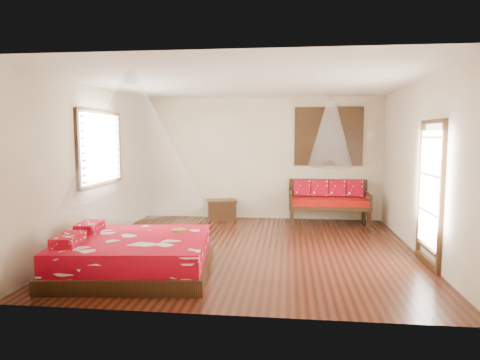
# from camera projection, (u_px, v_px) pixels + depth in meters

# --- Properties ---
(room) EXTENTS (5.54, 5.54, 2.84)m
(room) POSITION_uv_depth(u_px,v_px,m) (251.00, 167.00, 7.17)
(room) COLOR black
(room) RESTS_ON ground
(bed) EXTENTS (2.27, 2.10, 0.64)m
(bed) POSITION_uv_depth(u_px,v_px,m) (134.00, 255.00, 6.01)
(bed) COLOR black
(bed) RESTS_ON floor
(daybed) EXTENTS (1.74, 0.77, 0.94)m
(daybed) POSITION_uv_depth(u_px,v_px,m) (329.00, 199.00, 9.44)
(daybed) COLOR black
(daybed) RESTS_ON floor
(storage_chest) EXTENTS (0.76, 0.63, 0.46)m
(storage_chest) POSITION_uv_depth(u_px,v_px,m) (222.00, 209.00, 9.81)
(storage_chest) COLOR black
(storage_chest) RESTS_ON floor
(shutter_panel) EXTENTS (1.52, 0.06, 1.32)m
(shutter_panel) POSITION_uv_depth(u_px,v_px,m) (329.00, 137.00, 9.63)
(shutter_panel) COLOR black
(shutter_panel) RESTS_ON wall_back
(window_left) EXTENTS (0.10, 1.74, 1.34)m
(window_left) POSITION_uv_depth(u_px,v_px,m) (101.00, 148.00, 7.64)
(window_left) COLOR black
(window_left) RESTS_ON wall_left
(glazed_door) EXTENTS (0.08, 1.02, 2.16)m
(glazed_door) POSITION_uv_depth(u_px,v_px,m) (430.00, 194.00, 6.31)
(glazed_door) COLOR black
(glazed_door) RESTS_ON floor
(wine_tray) EXTENTS (0.22, 0.22, 0.18)m
(wine_tray) POSITION_uv_depth(u_px,v_px,m) (180.00, 228.00, 6.40)
(wine_tray) COLOR brown
(wine_tray) RESTS_ON bed
(mosquito_net_main) EXTENTS (1.95, 1.95, 1.80)m
(mosquito_net_main) POSITION_uv_depth(u_px,v_px,m) (132.00, 141.00, 5.84)
(mosquito_net_main) COLOR white
(mosquito_net_main) RESTS_ON ceiling
(mosquito_net_daybed) EXTENTS (0.96, 0.96, 1.50)m
(mosquito_net_daybed) POSITION_uv_depth(u_px,v_px,m) (331.00, 132.00, 9.16)
(mosquito_net_daybed) COLOR white
(mosquito_net_daybed) RESTS_ON ceiling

